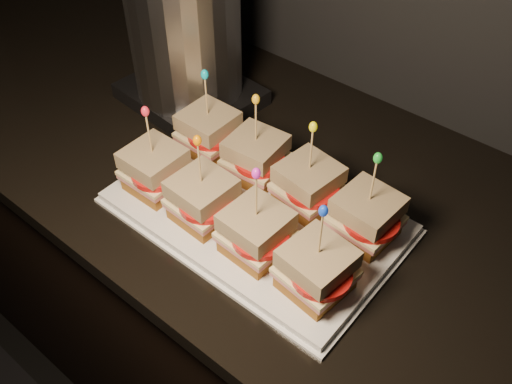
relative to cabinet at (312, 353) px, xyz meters
The scene contains 63 objects.
cabinet is the anchor object (origin of this frame).
granite_slab 0.43m from the cabinet, 90.00° to the right, with size 2.46×0.63×0.03m, color black.
platter 0.47m from the cabinet, 130.78° to the right, with size 0.43×0.27×0.02m, color white.
platter_rim 0.47m from the cabinet, 130.78° to the right, with size 0.44×0.28×0.01m, color white.
sandwich_0_bread_bot 0.53m from the cabinet, behind, with size 0.08×0.08×0.02m, color #633510.
sandwich_0_ham 0.54m from the cabinet, behind, with size 0.09×0.08×0.01m, color #CB5F5F.
sandwich_0_cheese 0.55m from the cabinet, behind, with size 0.09×0.09×0.01m, color #FBE49F.
sandwich_0_tomato 0.55m from the cabinet, behind, with size 0.08×0.08×0.01m, color red.
sandwich_0_bread_top 0.57m from the cabinet, behind, with size 0.08×0.08×0.03m, color #5B3714.
sandwich_0_pick 0.61m from the cabinet, behind, with size 0.00×0.00×0.09m, color tan.
sandwich_0_frill 0.66m from the cabinet, behind, with size 0.01×0.01×0.02m, color #04B0BD.
sandwich_1_bread_bot 0.49m from the cabinet, 166.68° to the right, with size 0.08×0.08×0.02m, color #633510.
sandwich_1_ham 0.51m from the cabinet, 166.68° to the right, with size 0.09×0.08×0.01m, color #CB5F5F.
sandwich_1_cheese 0.52m from the cabinet, 166.68° to the right, with size 0.09×0.09×0.01m, color #FBE49F.
sandwich_1_tomato 0.52m from the cabinet, 162.73° to the right, with size 0.08×0.08×0.01m, color red.
sandwich_1_bread_top 0.54m from the cabinet, 166.68° to the right, with size 0.08×0.08×0.03m, color #5B3714.
sandwich_1_pick 0.58m from the cabinet, 166.68° to the right, with size 0.00×0.00×0.09m, color tan.
sandwich_1_frill 0.63m from the cabinet, 166.68° to the right, with size 0.01×0.01×0.02m, color gold.
sandwich_2_bread_bot 0.48m from the cabinet, 132.68° to the right, with size 0.08×0.08×0.02m, color #633510.
sandwich_2_ham 0.49m from the cabinet, 132.68° to the right, with size 0.09×0.08×0.01m, color #CB5F5F.
sandwich_2_cheese 0.50m from the cabinet, 132.68° to the right, with size 0.09×0.09×0.01m, color #FBE49F.
sandwich_2_tomato 0.51m from the cabinet, 114.18° to the right, with size 0.08×0.08×0.01m, color red.
sandwich_2_bread_top 0.52m from the cabinet, 132.68° to the right, with size 0.08×0.08×0.03m, color #5B3714.
sandwich_2_pick 0.57m from the cabinet, 132.68° to the right, with size 0.00×0.00×0.09m, color tan.
sandwich_2_frill 0.61m from the cabinet, 132.68° to the right, with size 0.01×0.01×0.02m, color yellow.
sandwich_3_bread_bot 0.48m from the cabinet, 22.80° to the right, with size 0.08×0.08×0.02m, color #633510.
sandwich_3_ham 0.50m from the cabinet, 22.80° to the right, with size 0.09×0.08×0.01m, color #CB5F5F.
sandwich_3_cheese 0.50m from the cabinet, 22.80° to the right, with size 0.09×0.09×0.01m, color #FBE49F.
sandwich_3_tomato 0.51m from the cabinet, 23.34° to the right, with size 0.08×0.08×0.01m, color red.
sandwich_3_bread_top 0.53m from the cabinet, 22.80° to the right, with size 0.08×0.08×0.03m, color #5B3714.
sandwich_3_pick 0.57m from the cabinet, 22.80° to the right, with size 0.00×0.00×0.09m, color tan.
sandwich_3_frill 0.62m from the cabinet, 22.80° to the right, with size 0.01×0.01×0.02m, color green.
sandwich_4_bread_bot 0.55m from the cabinet, 146.58° to the right, with size 0.08×0.08×0.02m, color #633510.
sandwich_4_ham 0.56m from the cabinet, 146.58° to the right, with size 0.09×0.08×0.01m, color #CB5F5F.
sandwich_4_cheese 0.57m from the cabinet, 146.58° to the right, with size 0.09×0.09×0.01m, color #FBE49F.
sandwich_4_tomato 0.57m from the cabinet, 144.15° to the right, with size 0.08×0.08×0.01m, color red.
sandwich_4_bread_top 0.59m from the cabinet, 146.58° to the right, with size 0.08×0.08×0.03m, color #5B3714.
sandwich_4_pick 0.63m from the cabinet, 146.58° to the right, with size 0.00×0.00×0.09m, color tan.
sandwich_4_frill 0.67m from the cabinet, 146.58° to the right, with size 0.01×0.01×0.02m, color red.
sandwich_5_bread_bot 0.52m from the cabinet, 130.39° to the right, with size 0.08×0.08×0.02m, color #633510.
sandwich_5_ham 0.53m from the cabinet, 130.39° to the right, with size 0.09×0.08×0.01m, color #CB5F5F.
sandwich_5_cheese 0.54m from the cabinet, 130.39° to the right, with size 0.09×0.09×0.01m, color #FBE49F.
sandwich_5_tomato 0.54m from the cabinet, 126.65° to the right, with size 0.08×0.08×0.01m, color red.
sandwich_5_bread_top 0.56m from the cabinet, 130.39° to the right, with size 0.08×0.08×0.03m, color #5B3714.
sandwich_5_pick 0.60m from the cabinet, 130.39° to the right, with size 0.00×0.00×0.09m, color tan.
sandwich_5_frill 0.64m from the cabinet, 130.39° to the right, with size 0.01×0.01×0.02m, color orange.
sandwich_6_bread_bot 0.50m from the cabinet, 100.52° to the right, with size 0.08×0.08×0.02m, color #633510.
sandwich_6_ham 0.51m from the cabinet, 100.52° to the right, with size 0.09×0.08×0.01m, color #CB5F5F.
sandwich_6_cheese 0.52m from the cabinet, 100.52° to the right, with size 0.09×0.09×0.01m, color #FBE49F.
sandwich_6_tomato 0.53m from the cabinet, 95.93° to the right, with size 0.08×0.08×0.01m, color red.
sandwich_6_bread_top 0.55m from the cabinet, 100.52° to the right, with size 0.08×0.08×0.03m, color #5B3714.
sandwich_6_pick 0.59m from the cabinet, 100.52° to the right, with size 0.00×0.00×0.09m, color tan.
sandwich_6_frill 0.63m from the cabinet, 100.52° to the right, with size 0.01×0.01×0.02m, color #D625C5.
sandwich_7_bread_bot 0.51m from the cabinet, 64.39° to the right, with size 0.08×0.08×0.02m, color #633510.
sandwich_7_ham 0.52m from the cabinet, 64.39° to the right, with size 0.09×0.08×0.01m, color #CB5F5F.
sandwich_7_cheese 0.53m from the cabinet, 64.39° to the right, with size 0.09×0.09×0.01m, color #FBE49F.
sandwich_7_tomato 0.54m from the cabinet, 61.80° to the right, with size 0.08×0.08×0.01m, color red.
sandwich_7_bread_top 0.55m from the cabinet, 64.39° to the right, with size 0.08×0.08×0.03m, color #5B3714.
sandwich_7_pick 0.59m from the cabinet, 64.39° to the right, with size 0.00×0.00×0.09m, color tan.
sandwich_7_frill 0.64m from the cabinet, 64.39° to the right, with size 0.01×0.01×0.02m, color blue.
appliance_base 0.60m from the cabinet, 169.75° to the left, with size 0.24×0.20×0.03m, color #262628.
appliance_body 0.72m from the cabinet, 169.75° to the left, with size 0.20×0.20×0.26m, color silver.
appliance 0.71m from the cabinet, 169.75° to the left, with size 0.24×0.20×0.31m, color silver, non-canonical shape.
Camera 1 is at (-0.06, 1.13, 1.51)m, focal length 40.00 mm.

